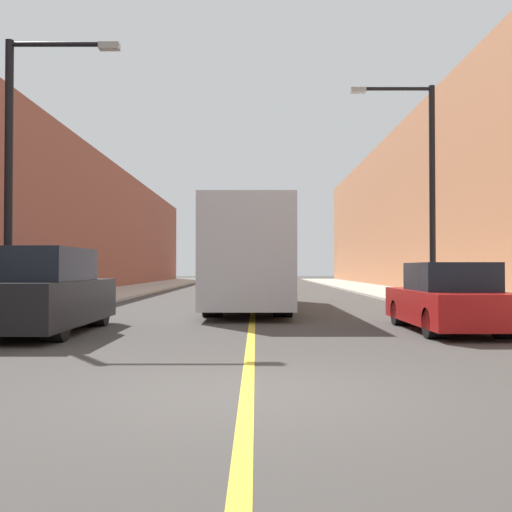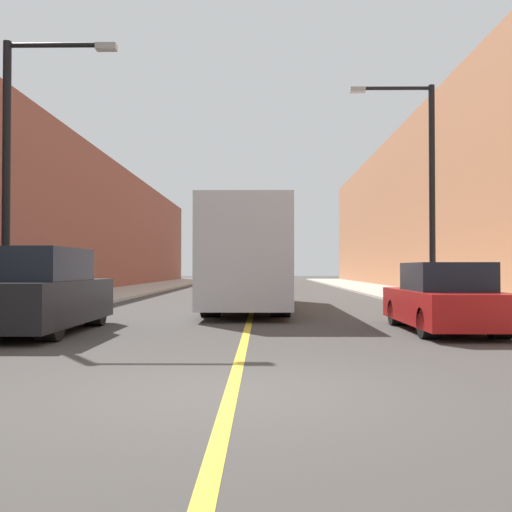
% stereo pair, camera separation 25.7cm
% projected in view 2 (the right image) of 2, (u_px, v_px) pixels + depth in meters
% --- Properties ---
extents(ground_plane, '(200.00, 200.00, 0.00)m').
position_uv_depth(ground_plane, '(231.00, 394.00, 6.66)').
color(ground_plane, '#3F3D3A').
extents(sidewalk_left, '(3.98, 72.00, 0.11)m').
position_uv_depth(sidewalk_left, '(133.00, 290.00, 36.74)').
color(sidewalk_left, '#B2AA9E').
rests_on(sidewalk_left, ground).
extents(sidewalk_right, '(3.98, 72.00, 0.11)m').
position_uv_depth(sidewalk_right, '(382.00, 290.00, 36.56)').
color(sidewalk_right, '#B2AA9E').
rests_on(sidewalk_right, ground).
extents(building_row_left, '(4.00, 72.00, 8.64)m').
position_uv_depth(building_row_left, '(69.00, 221.00, 36.88)').
color(building_row_left, brown).
rests_on(building_row_left, ground).
extents(building_row_right, '(4.00, 72.00, 10.99)m').
position_uv_depth(building_row_right, '(446.00, 201.00, 36.63)').
color(building_row_right, '#B2724C').
rests_on(building_row_right, ground).
extents(road_center_line, '(0.16, 72.00, 0.01)m').
position_uv_depth(road_center_line, '(257.00, 291.00, 36.65)').
color(road_center_line, gold).
rests_on(road_center_line, ground).
extents(bus, '(2.56, 11.35, 3.37)m').
position_uv_depth(bus, '(249.00, 257.00, 20.71)').
color(bus, silver).
rests_on(bus, ground).
extents(parked_suv_left, '(1.92, 4.99, 1.83)m').
position_uv_depth(parked_suv_left, '(39.00, 294.00, 12.90)').
color(parked_suv_left, black).
rests_on(parked_suv_left, ground).
extents(car_right_near, '(1.77, 4.50, 1.52)m').
position_uv_depth(car_right_near, '(444.00, 301.00, 13.19)').
color(car_right_near, maroon).
rests_on(car_right_near, ground).
extents(street_lamp_left, '(2.78, 0.24, 6.86)m').
position_uv_depth(street_lamp_left, '(17.00, 158.00, 14.61)').
color(street_lamp_left, black).
rests_on(street_lamp_left, sidewalk_left).
extents(street_lamp_right, '(2.78, 0.24, 7.33)m').
position_uv_depth(street_lamp_right, '(424.00, 179.00, 19.66)').
color(street_lamp_right, black).
rests_on(street_lamp_right, sidewalk_right).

